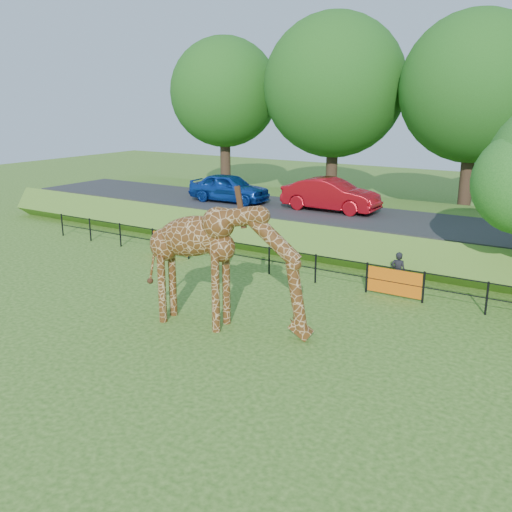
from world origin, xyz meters
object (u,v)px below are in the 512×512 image
Objects in this scene: giraffe at (226,267)px; visitor at (398,272)px; car_red at (331,195)px; car_blue at (229,188)px.

giraffe is 6.87m from visitor.
visitor is at bearing -136.67° from car_red.
giraffe is 1.25× the size of car_blue.
visitor is at bearing 53.07° from giraffe.
visitor is (10.81, -5.10, -1.43)m from car_blue.
car_blue is 2.96× the size of visitor.
car_blue is at bearing 115.49° from giraffe.
giraffe is 11.87m from car_red.
car_blue is at bearing 96.20° from car_red.
car_red is at bearing 91.43° from giraffe.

